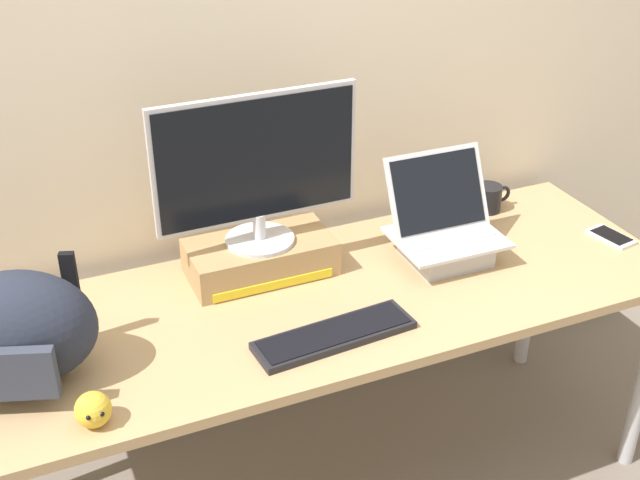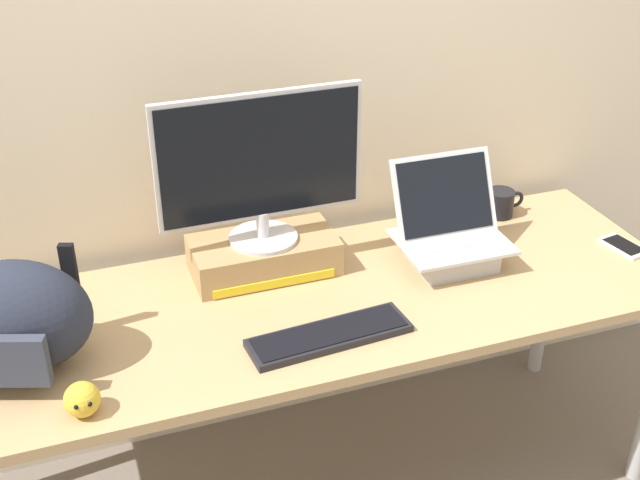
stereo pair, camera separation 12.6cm
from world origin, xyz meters
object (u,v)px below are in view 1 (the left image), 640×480
(desktop_monitor, at_px, (257,168))
(external_keyboard, at_px, (334,335))
(open_laptop, at_px, (445,238))
(coffee_mug, at_px, (488,198))
(toner_box_yellow, at_px, (261,257))
(plush_toy, at_px, (93,410))
(messenger_backpack, at_px, (19,329))
(cell_phone, at_px, (611,237))

(desktop_monitor, distance_m, external_keyboard, 0.50)
(open_laptop, height_order, coffee_mug, open_laptop)
(toner_box_yellow, distance_m, plush_toy, 0.72)
(external_keyboard, bearing_deg, messenger_backpack, 164.31)
(open_laptop, height_order, cell_phone, open_laptop)
(coffee_mug, distance_m, cell_phone, 0.40)
(open_laptop, height_order, external_keyboard, open_laptop)
(external_keyboard, height_order, plush_toy, plush_toy)
(desktop_monitor, distance_m, messenger_backpack, 0.74)
(desktop_monitor, relative_size, coffee_mug, 4.37)
(external_keyboard, distance_m, messenger_backpack, 0.76)
(toner_box_yellow, bearing_deg, messenger_backpack, -161.30)
(external_keyboard, height_order, coffee_mug, coffee_mug)
(open_laptop, height_order, messenger_backpack, open_laptop)
(open_laptop, distance_m, messenger_backpack, 1.21)
(coffee_mug, bearing_deg, desktop_monitor, -174.74)
(desktop_monitor, bearing_deg, external_keyboard, -81.03)
(plush_toy, bearing_deg, coffee_mug, 21.06)
(cell_phone, bearing_deg, messenger_backpack, 169.48)
(messenger_backpack, bearing_deg, desktop_monitor, 37.76)
(toner_box_yellow, xyz_separation_m, desktop_monitor, (0.00, -0.00, 0.28))
(open_laptop, bearing_deg, desktop_monitor, 166.67)
(open_laptop, relative_size, external_keyboard, 0.73)
(coffee_mug, relative_size, plush_toy, 1.61)
(cell_phone, bearing_deg, toner_box_yellow, 157.17)
(desktop_monitor, height_order, external_keyboard, desktop_monitor)
(toner_box_yellow, distance_m, open_laptop, 0.55)
(open_laptop, bearing_deg, external_keyboard, -151.61)
(messenger_backpack, relative_size, cell_phone, 2.72)
(messenger_backpack, relative_size, plush_toy, 5.09)
(open_laptop, bearing_deg, cell_phone, -10.27)
(open_laptop, xyz_separation_m, plush_toy, (-1.08, -0.32, -0.02))
(messenger_backpack, bearing_deg, toner_box_yellow, 37.85)
(toner_box_yellow, xyz_separation_m, cell_phone, (1.07, -0.24, -0.05))
(external_keyboard, distance_m, cell_phone, 1.01)
(toner_box_yellow, xyz_separation_m, coffee_mug, (0.82, 0.07, -0.01))
(coffee_mug, bearing_deg, open_laptop, -144.45)
(open_laptop, relative_size, messenger_backpack, 0.76)
(messenger_backpack, relative_size, coffee_mug, 3.17)
(desktop_monitor, bearing_deg, toner_box_yellow, 90.17)
(messenger_backpack, height_order, coffee_mug, messenger_backpack)
(cell_phone, bearing_deg, desktop_monitor, 157.23)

